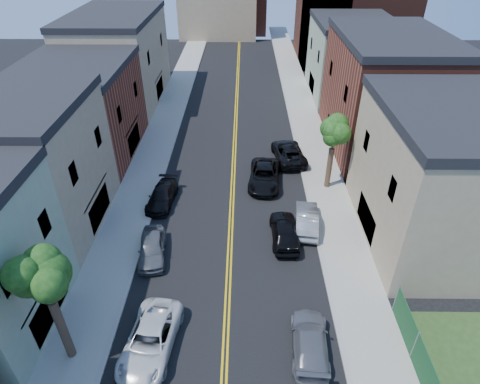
{
  "coord_description": "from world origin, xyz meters",
  "views": [
    {
      "loc": [
        0.91,
        1.52,
        18.79
      ],
      "look_at": [
        0.66,
        26.26,
        2.0
      ],
      "focal_mm": 30.28,
      "sensor_mm": 36.0,
      "label": 1
    }
  ],
  "objects_px": {
    "grey_car_right": "(310,342)",
    "black_car_left": "(162,196)",
    "silver_car_right": "(307,219)",
    "black_car_right": "(285,231)",
    "grey_car_left": "(152,248)",
    "white_pickup": "(150,340)",
    "dark_car_right_far": "(289,152)",
    "black_suv_lane": "(264,176)"
  },
  "relations": [
    {
      "from": "black_car_right",
      "to": "black_suv_lane",
      "type": "xyz_separation_m",
      "value": [
        -1.13,
        7.26,
        -0.03
      ]
    },
    {
      "from": "black_car_left",
      "to": "black_suv_lane",
      "type": "relative_size",
      "value": 0.83
    },
    {
      "from": "white_pickup",
      "to": "silver_car_right",
      "type": "xyz_separation_m",
      "value": [
        9.36,
        10.2,
        0.01
      ]
    },
    {
      "from": "black_car_left",
      "to": "dark_car_right_far",
      "type": "height_order",
      "value": "dark_car_right_far"
    },
    {
      "from": "silver_car_right",
      "to": "dark_car_right_far",
      "type": "bearing_deg",
      "value": -81.15
    },
    {
      "from": "black_car_left",
      "to": "silver_car_right",
      "type": "bearing_deg",
      "value": -9.43
    },
    {
      "from": "black_car_left",
      "to": "dark_car_right_far",
      "type": "distance_m",
      "value": 12.72
    },
    {
      "from": "black_car_left",
      "to": "white_pickup",
      "type": "bearing_deg",
      "value": -77.28
    },
    {
      "from": "grey_car_right",
      "to": "black_car_left",
      "type": "bearing_deg",
      "value": -48.74
    },
    {
      "from": "silver_car_right",
      "to": "black_suv_lane",
      "type": "distance_m",
      "value": 6.52
    },
    {
      "from": "black_car_left",
      "to": "silver_car_right",
      "type": "distance_m",
      "value": 11.39
    },
    {
      "from": "white_pickup",
      "to": "black_car_right",
      "type": "height_order",
      "value": "black_car_right"
    },
    {
      "from": "white_pickup",
      "to": "black_suv_lane",
      "type": "bearing_deg",
      "value": 74.79
    },
    {
      "from": "black_car_left",
      "to": "grey_car_right",
      "type": "bearing_deg",
      "value": -47.51
    },
    {
      "from": "grey_car_right",
      "to": "silver_car_right",
      "type": "relative_size",
      "value": 1.04
    },
    {
      "from": "white_pickup",
      "to": "black_car_right",
      "type": "xyz_separation_m",
      "value": [
        7.66,
        8.81,
        0.06
      ]
    },
    {
      "from": "grey_car_left",
      "to": "silver_car_right",
      "type": "bearing_deg",
      "value": 9.2
    },
    {
      "from": "black_car_left",
      "to": "black_car_right",
      "type": "relative_size",
      "value": 0.98
    },
    {
      "from": "white_pickup",
      "to": "silver_car_right",
      "type": "height_order",
      "value": "silver_car_right"
    },
    {
      "from": "silver_car_right",
      "to": "black_car_left",
      "type": "bearing_deg",
      "value": -8.54
    },
    {
      "from": "black_car_right",
      "to": "silver_car_right",
      "type": "distance_m",
      "value": 2.19
    },
    {
      "from": "dark_car_right_far",
      "to": "black_suv_lane",
      "type": "relative_size",
      "value": 1.0
    },
    {
      "from": "silver_car_right",
      "to": "dark_car_right_far",
      "type": "xyz_separation_m",
      "value": [
        -0.41,
        10.01,
        0.03
      ]
    },
    {
      "from": "black_car_left",
      "to": "grey_car_right",
      "type": "height_order",
      "value": "grey_car_right"
    },
    {
      "from": "white_pickup",
      "to": "dark_car_right_far",
      "type": "xyz_separation_m",
      "value": [
        8.95,
        20.21,
        0.04
      ]
    },
    {
      "from": "grey_car_right",
      "to": "black_car_right",
      "type": "distance_m",
      "value": 8.85
    },
    {
      "from": "grey_car_right",
      "to": "black_suv_lane",
      "type": "xyz_separation_m",
      "value": [
        -1.71,
        16.09,
        0.09
      ]
    },
    {
      "from": "grey_car_left",
      "to": "silver_car_right",
      "type": "xyz_separation_m",
      "value": [
        10.62,
        3.15,
        0.02
      ]
    },
    {
      "from": "grey_car_left",
      "to": "grey_car_right",
      "type": "height_order",
      "value": "grey_car_left"
    },
    {
      "from": "grey_car_left",
      "to": "white_pickup",
      "type": "bearing_deg",
      "value": -87.21
    },
    {
      "from": "silver_car_right",
      "to": "dark_car_right_far",
      "type": "height_order",
      "value": "dark_car_right_far"
    },
    {
      "from": "black_car_right",
      "to": "silver_car_right",
      "type": "height_order",
      "value": "black_car_right"
    },
    {
      "from": "white_pickup",
      "to": "grey_car_right",
      "type": "relative_size",
      "value": 1.12
    },
    {
      "from": "white_pickup",
      "to": "grey_car_right",
      "type": "distance_m",
      "value": 8.24
    },
    {
      "from": "silver_car_right",
      "to": "grey_car_left",
      "type": "bearing_deg",
      "value": 23.02
    },
    {
      "from": "white_pickup",
      "to": "grey_car_left",
      "type": "relative_size",
      "value": 1.23
    },
    {
      "from": "black_car_right",
      "to": "grey_car_left",
      "type": "bearing_deg",
      "value": 9.89
    },
    {
      "from": "white_pickup",
      "to": "black_suv_lane",
      "type": "relative_size",
      "value": 0.95
    },
    {
      "from": "silver_car_right",
      "to": "black_suv_lane",
      "type": "xyz_separation_m",
      "value": [
        -2.83,
        5.87,
        0.03
      ]
    },
    {
      "from": "black_car_left",
      "to": "black_car_right",
      "type": "xyz_separation_m",
      "value": [
        9.3,
        -4.34,
        0.13
      ]
    },
    {
      "from": "white_pickup",
      "to": "black_car_left",
      "type": "bearing_deg",
      "value": 104.01
    },
    {
      "from": "black_car_left",
      "to": "black_suv_lane",
      "type": "distance_m",
      "value": 8.68
    }
  ]
}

